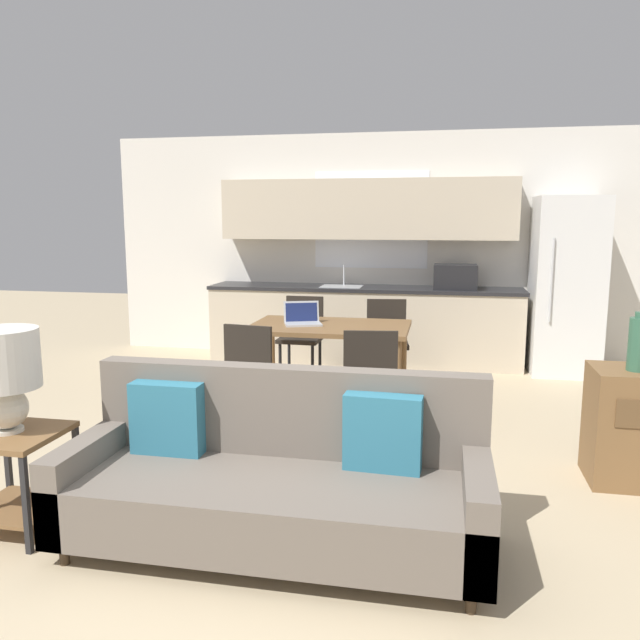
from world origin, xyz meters
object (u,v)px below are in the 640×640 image
table_lamp (3,369)px  dining_chair_near_right (370,377)px  dining_table (330,332)px  couch (277,481)px  dining_chair_far_left (302,333)px  side_table (15,464)px  dining_chair_near_left (255,369)px  laptop (302,319)px  refrigerator (566,286)px  vase (639,344)px  dining_chair_far_right (387,338)px

table_lamp → dining_chair_near_right: (1.76, 1.75, -0.40)m
dining_table → dining_chair_near_right: bearing=-60.6°
dining_table → couch: couch is taller
dining_chair_far_left → table_lamp: bearing=-102.6°
dining_chair_far_left → side_table: bearing=-102.1°
dining_chair_near_left → laptop: size_ratio=2.27×
refrigerator → laptop: size_ratio=4.97×
table_lamp → dining_chair_near_right: 2.51m
couch → table_lamp: size_ratio=3.82×
dining_table → dining_chair_near_right: 0.96m
table_lamp → dining_chair_near_left: bearing=64.9°
dining_chair_far_left → couch: bearing=-77.9°
refrigerator → table_lamp: size_ratio=3.41×
dining_table → vase: 2.55m
side_table → dining_chair_far_left: (0.83, 3.41, 0.13)m
dining_chair_far_left → laptop: size_ratio=2.27×
dining_chair_near_left → side_table: bearing=74.1°
dining_chair_far_left → dining_chair_near_right: (0.91, -1.66, 0.00)m
vase → dining_table: bearing=149.8°
dining_table → table_lamp: (-1.30, -2.57, 0.22)m
side_table → dining_chair_near_left: (0.81, 1.80, 0.13)m
side_table → dining_chair_near_right: (1.74, 1.75, 0.13)m
dining_table → laptop: laptop is taller
vase → dining_chair_far_right: 2.73m
dining_chair_far_left → dining_chair_near_right: 1.89m
dining_chair_near_right → dining_chair_near_left: bearing=-11.3°
table_lamp → dining_chair_far_left: bearing=75.9°
dining_table → vase: vase is taller
couch → dining_chair_far_left: 3.34m
table_lamp → dining_chair_near_right: size_ratio=0.64×
dining_chair_near_right → dining_chair_near_left: same height
dining_table → laptop: size_ratio=3.63×
dining_chair_near_right → dining_chair_near_left: 0.92m
refrigerator → dining_table: (-2.30, -1.77, -0.28)m
side_table → laptop: bearing=68.3°
vase → dining_chair_far_left: vase is taller
table_lamp → laptop: bearing=67.7°
refrigerator → dining_chair_near_left: refrigerator is taller
vase → dining_chair_near_left: bearing=169.2°
laptop → couch: bearing=-100.5°
dining_chair_near_right → laptop: laptop is taller
dining_table → dining_chair_far_left: size_ratio=1.60×
dining_chair_near_left → dining_chair_near_right: bearing=-174.6°
refrigerator → dining_chair_near_left: bearing=-137.4°
table_lamp → dining_chair_near_left: table_lamp is taller
couch → side_table: bearing=-174.7°
side_table → table_lamp: bearing=172.0°
dining_chair_far_left → vase: bearing=-37.2°
laptop → dining_table: bearing=-19.4°
couch → vase: (2.03, 1.16, 0.58)m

